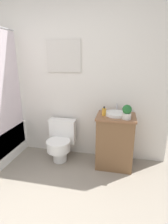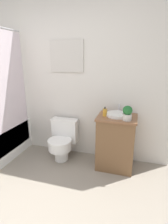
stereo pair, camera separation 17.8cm
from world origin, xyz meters
name	(u,v)px [view 1 (the left image)]	position (x,y,z in m)	size (l,w,h in m)	color
wall_back	(57,79)	(0.00, 1.87, 1.26)	(3.48, 0.07, 2.50)	silver
toilet	(61,140)	(0.12, 1.60, 0.33)	(0.43, 0.49, 0.63)	white
vanity	(115,141)	(0.96, 1.61, 0.40)	(0.55, 0.45, 0.79)	brown
sink	(116,114)	(0.96, 1.63, 0.81)	(0.32, 0.35, 0.13)	white
soap_bottle	(104,112)	(0.79, 1.58, 0.85)	(0.06, 0.06, 0.13)	gold
potted_plant	(127,112)	(1.10, 1.48, 0.89)	(0.12, 0.12, 0.20)	beige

